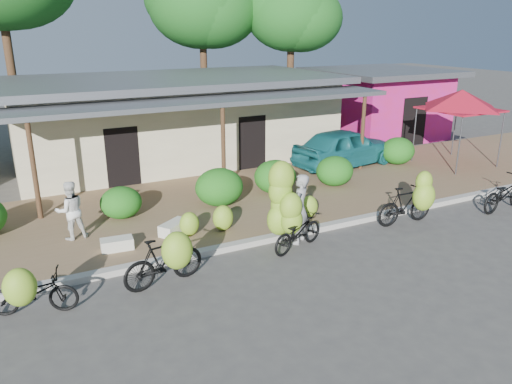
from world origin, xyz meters
TOP-DOWN VIEW (x-y plane):
  - ground at (0.00, 0.00)m, footprint 100.00×100.00m
  - sidewalk at (0.00, 5.00)m, footprint 60.00×6.00m
  - curb at (0.00, 2.00)m, footprint 60.00×0.25m
  - shop_main at (0.00, 10.93)m, footprint 13.00×8.50m
  - shop_pink at (10.50, 10.99)m, footprint 6.00×6.00m
  - tree_center_right at (3.31, 16.61)m, footprint 5.44×5.34m
  - tree_near_right at (7.31, 14.61)m, footprint 4.75×4.59m
  - hedge_1 at (-3.57, 5.08)m, footprint 1.15×1.03m
  - hedge_2 at (-0.72, 4.79)m, footprint 1.45×1.30m
  - hedge_3 at (1.33, 5.06)m, footprint 1.37×1.24m
  - hedge_4 at (3.49, 4.84)m, footprint 1.28×1.15m
  - hedge_5 at (7.29, 5.99)m, footprint 1.34×1.20m
  - red_canopy at (9.26, 4.98)m, footprint 3.50×3.50m
  - bike_far_left at (-6.17, 0.99)m, footprint 1.73×1.38m
  - bike_left at (-3.57, 0.93)m, footprint 1.86×1.30m
  - bike_center at (-0.26, 1.56)m, footprint 1.79×1.36m
  - bike_right at (3.34, 1.19)m, footprint 1.82×1.20m
  - bike_far_right at (6.74, 0.83)m, footprint 2.03×0.89m
  - loose_banana_a at (-2.32, 3.03)m, footprint 0.50×0.43m
  - loose_banana_b at (-1.41, 2.96)m, footprint 0.55×0.47m
  - loose_banana_c at (1.09, 2.71)m, footprint 0.51×0.43m
  - sack_near at (-2.62, 3.35)m, footprint 0.93×0.81m
  - sack_far at (-4.16, 3.02)m, footprint 0.78×0.45m
  - vendor at (0.09, 1.62)m, footprint 0.78×0.75m
  - bystander at (-4.99, 4.20)m, footprint 0.78×0.64m
  - teal_van at (5.26, 6.66)m, footprint 4.56×2.43m

SIDE VIEW (x-z plane):
  - ground at x=0.00m, z-range 0.00..0.00m
  - sidewalk at x=0.00m, z-range 0.00..0.12m
  - curb at x=0.00m, z-range 0.00..0.15m
  - sack_far at x=-4.16m, z-range 0.12..0.40m
  - sack_near at x=-2.62m, z-range 0.12..0.42m
  - loose_banana_a at x=-2.32m, z-range 0.12..0.75m
  - loose_banana_c at x=1.09m, z-range 0.12..0.75m
  - loose_banana_b at x=-1.41m, z-range 0.12..0.81m
  - bike_far_right at x=6.74m, z-range 0.00..1.04m
  - bike_far_left at x=-6.17m, z-range -0.11..1.15m
  - hedge_1 at x=-3.57m, z-range 0.12..1.02m
  - hedge_4 at x=3.49m, z-range 0.12..1.12m
  - hedge_5 at x=7.29m, z-range 0.12..1.16m
  - bike_left at x=-3.57m, z-range -0.07..1.36m
  - hedge_3 at x=1.33m, z-range 0.12..1.19m
  - hedge_2 at x=-0.72m, z-range 0.12..1.25m
  - bike_right at x=3.34m, z-range -0.15..1.53m
  - teal_van at x=5.26m, z-range 0.12..1.60m
  - bike_center at x=-0.26m, z-range -0.21..1.93m
  - bystander at x=-4.99m, z-range 0.12..1.62m
  - vendor at x=0.09m, z-range 0.00..1.79m
  - shop_pink at x=10.50m, z-range 0.05..3.30m
  - shop_main at x=0.00m, z-range 0.05..3.40m
  - red_canopy at x=9.26m, z-range 1.18..4.04m
  - tree_near_right at x=7.31m, z-range 2.07..9.74m
  - tree_center_right at x=3.31m, z-range 2.16..10.54m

